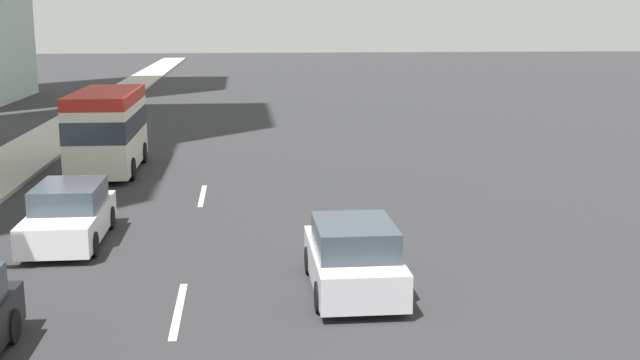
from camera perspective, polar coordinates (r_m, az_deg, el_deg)
The scene contains 7 objects.
ground_plane at distance 34.98m, azimuth -7.85°, elevation 1.84°, with size 198.00×198.00×0.00m, color #2D2D30.
sidewalk_right at distance 36.17m, azimuth -20.56°, elevation 1.64°, with size 162.00×3.10×0.15m, color #B2ADA3.
lane_stripe_mid at distance 16.73m, azimuth -10.15°, elevation -9.19°, with size 3.20×0.16×0.01m, color silver.
lane_stripe_far at distance 26.92m, azimuth -8.46°, elevation -1.12°, with size 3.20×0.16×0.01m, color silver.
car_lead at distance 17.36m, azimuth 2.41°, elevation -5.63°, with size 4.03×1.89×1.59m.
car_second at distance 22.08m, azimuth -17.60°, elevation -2.43°, with size 4.36×1.87×1.56m.
minibus_third at distance 31.63m, azimuth -15.04°, elevation 3.65°, with size 6.23×2.39×3.13m.
Camera 1 is at (-2.95, -1.38, 5.92)m, focal length 44.45 mm.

